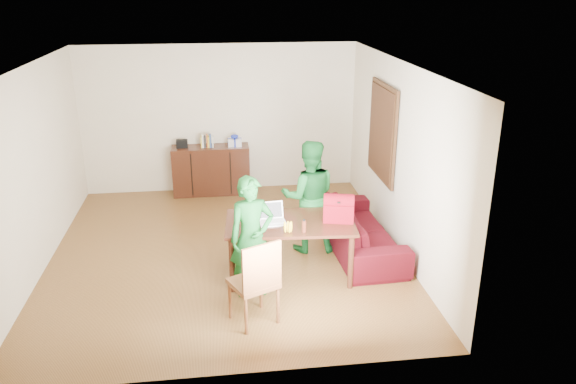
{
  "coord_description": "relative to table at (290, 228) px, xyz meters",
  "views": [
    {
      "loc": [
        -0.06,
        -7.43,
        3.71
      ],
      "look_at": [
        0.83,
        -0.58,
        1.12
      ],
      "focal_mm": 35.0,
      "sensor_mm": 36.0,
      "label": 1
    }
  ],
  "objects": [
    {
      "name": "chair",
      "position": [
        -0.55,
        -1.05,
        -0.37
      ],
      "size": [
        0.63,
        0.62,
        1.06
      ],
      "rotation": [
        0.0,
        0.0,
        0.44
      ],
      "color": "brown",
      "rests_on": "ground"
    },
    {
      "name": "person_near",
      "position": [
        -0.53,
        -0.4,
        0.09
      ],
      "size": [
        0.63,
        0.48,
        1.55
      ],
      "primitive_type": "imported",
      "rotation": [
        0.0,
        0.0,
        0.21
      ],
      "color": "#12541E",
      "rests_on": "ground"
    },
    {
      "name": "bananas",
      "position": [
        -0.07,
        -0.33,
        0.13
      ],
      "size": [
        0.15,
        0.1,
        0.06
      ],
      "primitive_type": null,
      "rotation": [
        0.0,
        0.0,
        -0.03
      ],
      "color": "gold",
      "rests_on": "table"
    },
    {
      "name": "person_far",
      "position": [
        0.37,
        0.75,
        0.14
      ],
      "size": [
        0.85,
        0.68,
        1.65
      ],
      "primitive_type": "imported",
      "rotation": [
        0.0,
        0.0,
        3.07
      ],
      "color": "#145C23",
      "rests_on": "ground"
    },
    {
      "name": "table",
      "position": [
        0.0,
        0.0,
        0.0
      ],
      "size": [
        1.73,
        1.06,
        0.78
      ],
      "rotation": [
        0.0,
        0.0,
        -0.07
      ],
      "color": "black",
      "rests_on": "ground"
    },
    {
      "name": "sofa",
      "position": [
        1.12,
        0.64,
        -0.37
      ],
      "size": [
        0.94,
        2.18,
        0.63
      ],
      "primitive_type": "imported",
      "rotation": [
        0.0,
        0.0,
        1.62
      ],
      "color": "#3D0A08",
      "rests_on": "ground"
    },
    {
      "name": "room",
      "position": [
        -0.82,
        0.91,
        0.62
      ],
      "size": [
        5.2,
        5.7,
        2.9
      ],
      "color": "#4B2F12",
      "rests_on": "ground"
    },
    {
      "name": "laptop",
      "position": [
        -0.23,
        -0.03,
        0.14
      ],
      "size": [
        0.36,
        0.27,
        0.24
      ],
      "rotation": [
        0.0,
        0.0,
        0.09
      ],
      "color": "white",
      "rests_on": "table"
    },
    {
      "name": "red_bag",
      "position": [
        0.63,
        -0.06,
        0.24
      ],
      "size": [
        0.43,
        0.31,
        0.29
      ],
      "primitive_type": "cube",
      "rotation": [
        0.0,
        0.0,
        -0.24
      ],
      "color": "maroon",
      "rests_on": "table"
    },
    {
      "name": "bottle",
      "position": [
        0.13,
        -0.34,
        0.18
      ],
      "size": [
        0.07,
        0.07,
        0.17
      ],
      "primitive_type": "cylinder",
      "rotation": [
        0.0,
        0.0,
        -0.37
      ],
      "color": "#511F12",
      "rests_on": "table"
    }
  ]
}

